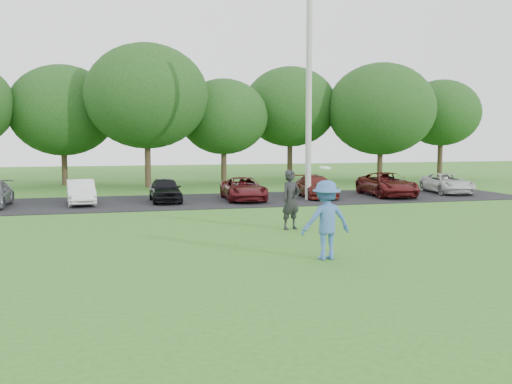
{
  "coord_description": "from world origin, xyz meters",
  "views": [
    {
      "loc": [
        -4.53,
        -13.55,
        2.97
      ],
      "look_at": [
        0.0,
        3.5,
        1.3
      ],
      "focal_mm": 40.0,
      "sensor_mm": 36.0,
      "label": 1
    }
  ],
  "objects": [
    {
      "name": "camera_bystander",
      "position": [
        1.3,
        3.97,
        0.97
      ],
      "size": [
        0.83,
        0.7,
        1.94
      ],
      "color": "black",
      "rests_on": "ground"
    },
    {
      "name": "utility_pole",
      "position": [
        4.87,
        12.11,
        4.93
      ],
      "size": [
        0.28,
        0.28,
        9.85
      ],
      "primitive_type": "cylinder",
      "color": "#AEAFA9",
      "rests_on": "ground"
    },
    {
      "name": "frisbee_player",
      "position": [
        0.68,
        -0.63,
        0.97
      ],
      "size": [
        1.29,
        0.78,
        2.3
      ],
      "color": "#3B64A6",
      "rests_on": "ground"
    },
    {
      "name": "ground",
      "position": [
        0.0,
        0.0,
        0.0
      ],
      "size": [
        100.0,
        100.0,
        0.0
      ],
      "primitive_type": "plane",
      "color": "#326D1F",
      "rests_on": "ground"
    },
    {
      "name": "tree_row",
      "position": [
        1.51,
        22.76,
        4.91
      ],
      "size": [
        42.39,
        9.85,
        8.64
      ],
      "color": "#38281C",
      "rests_on": "ground"
    },
    {
      "name": "parked_cars",
      "position": [
        1.26,
        12.88,
        0.58
      ],
      "size": [
        28.68,
        4.82,
        1.19
      ],
      "color": "#511113",
      "rests_on": "parking_lot"
    },
    {
      "name": "parking_lot",
      "position": [
        0.0,
        13.0,
        0.01
      ],
      "size": [
        32.0,
        6.5,
        0.03
      ],
      "primitive_type": "cube",
      "color": "black",
      "rests_on": "ground"
    }
  ]
}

